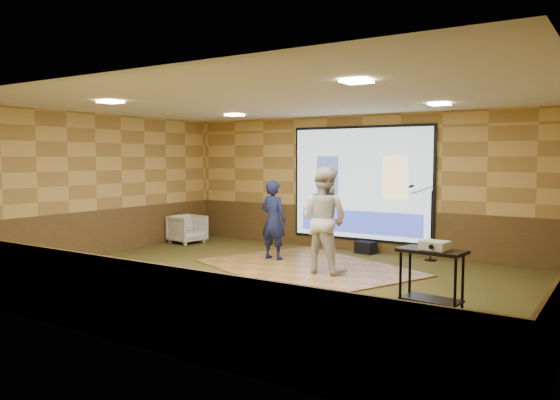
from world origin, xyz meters
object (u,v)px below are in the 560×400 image
Objects in this scene: dance_floor at (307,268)px; player_left at (273,220)px; player_right at (324,220)px; av_table at (432,271)px; projector_screen at (360,185)px; projector at (435,245)px; mic_stand at (428,236)px; banquet_chair at (187,229)px; duffel_bag at (366,248)px.

player_left is at bearing 161.62° from dance_floor.
player_right is 2.92m from av_table.
projector_screen is 3.76× the size of av_table.
projector is 0.22× the size of mic_stand.
banquet_chair is (-3.95, 1.03, 0.33)m from dance_floor.
mic_stand is (1.64, 2.03, 0.48)m from dance_floor.
mic_stand reaches higher than banquet_chair.
player_left is 2.24m from duffel_bag.
projector_screen is at bearing 171.93° from mic_stand.
mic_stand is at bearing 108.45° from av_table.
player_left is 1.04× the size of mic_stand.
player_right is at bearing -79.98° from projector_screen.
dance_floor is 3.48m from av_table.
projector is 7.49m from banquet_chair.
banquet_chair is (-6.87, 2.83, -0.26)m from av_table.
duffel_bag is at bearing -79.30° from player_right.
projector is at bearing -54.25° from projector_screen.
dance_floor is 5.00× the size of banquet_chair.
projector reaches higher than banquet_chair.
av_table is 4.71m from duffel_bag.
duffel_bag is (-1.38, 0.04, -0.36)m from mic_stand.
projector_screen reaches higher than duffel_bag.
projector_screen is 2.09× the size of player_left.
dance_floor is 2.36× the size of player_left.
projector_screen is at bearing 125.39° from av_table.
banquet_chair is at bearing 165.34° from dance_floor.
player_right is at bearing 147.18° from av_table.
player_left reaches higher than dance_floor.
player_left is 3.83× the size of duffel_bag.
projector_screen is at bearing 134.08° from projector.
av_table is at bearing 153.33° from player_left.
duffel_bag is (-0.21, 2.29, -0.84)m from player_right.
player_left is 4.75× the size of projector.
dance_floor is 2.46× the size of mic_stand.
projector is at bearing -55.14° from duffel_bag.
mic_stand is 2.03× the size of banquet_chair.
dance_floor is 3.57m from projector.
banquet_chair reaches higher than duffel_bag.
mic_stand is (-1.31, 3.82, -0.45)m from projector.
projector_screen is at bearing 140.15° from duffel_bag.
mic_stand is (1.60, -0.22, -0.98)m from projector_screen.
duffel_bag is (4.22, 1.03, -0.21)m from banquet_chair.
duffel_bag is (-2.65, 3.86, -0.47)m from av_table.
dance_floor is 2.00× the size of player_right.
mic_stand is at bearing 51.03° from dance_floor.
player_left is at bearing 159.97° from projector.
projector is (2.47, -1.57, -0.03)m from player_right.
av_table reaches higher than duffel_bag.
projector is at bearing -103.45° from banquet_chair.
player_left is at bearing -125.26° from duffel_bag.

